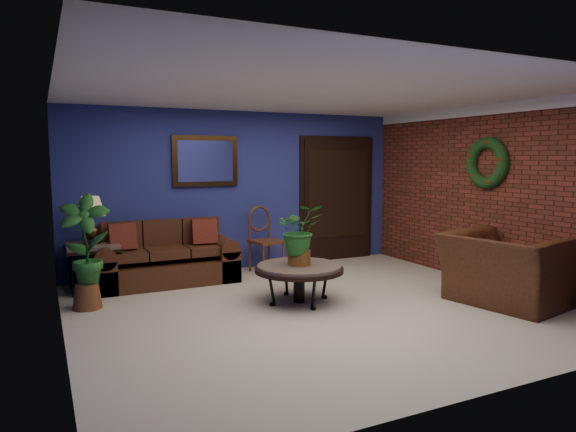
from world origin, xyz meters
name	(u,v)px	position (x,y,z in m)	size (l,w,h in m)	color
floor	(318,308)	(0.00, 0.00, 0.00)	(5.50, 5.50, 0.00)	beige
wall_back	(242,191)	(0.00, 2.50, 1.25)	(5.50, 0.04, 2.50)	navy
wall_left	(58,215)	(-2.75, 0.00, 1.25)	(0.04, 5.00, 2.50)	navy
wall_right_brick	(492,195)	(2.75, 0.00, 1.25)	(0.04, 5.00, 2.50)	maroon
ceiling	(319,93)	(0.00, 0.00, 2.50)	(5.50, 5.00, 0.02)	white
crown_molding	(494,109)	(2.72, 0.00, 2.43)	(0.03, 5.00, 0.14)	white
wall_mirror	(205,161)	(-0.60, 2.46, 1.72)	(1.02, 0.06, 0.77)	#3B2510
closet_door	(337,199)	(1.75, 2.47, 1.05)	(1.44, 0.06, 2.18)	black
wreath	(487,163)	(2.69, 0.05, 1.70)	(0.72, 0.72, 0.16)	black
sofa	(164,262)	(-1.35, 2.07, 0.29)	(1.96, 0.85, 0.88)	#492614
coffee_table	(299,270)	(-0.08, 0.33, 0.41)	(1.09, 1.09, 0.47)	#56504B
end_table	(93,255)	(-2.30, 2.05, 0.48)	(0.69, 0.69, 0.63)	#56504B
table_lamp	(91,214)	(-2.30, 2.05, 1.03)	(0.37, 0.37, 0.61)	#3B2510
side_chair	(264,235)	(0.22, 2.12, 0.58)	(0.51, 0.51, 1.02)	brown
armchair	(507,269)	(2.15, -0.83, 0.43)	(1.32, 1.16, 0.86)	#492614
coffee_plant	(299,232)	(-0.08, 0.33, 0.88)	(0.63, 0.57, 0.75)	brown
floor_plant	(453,255)	(2.35, 0.27, 0.40)	(0.41, 0.37, 0.78)	brown
tall_plant	(85,248)	(-2.45, 1.19, 0.73)	(0.68, 0.57, 1.36)	brown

